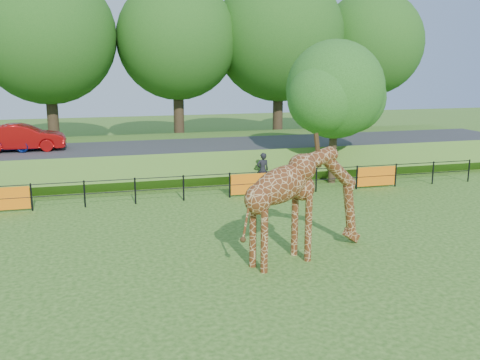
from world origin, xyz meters
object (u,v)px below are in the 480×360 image
Objects in this scene: car_red at (23,137)px; tree_east at (336,93)px; giraffe at (306,204)px; visitor at (263,170)px.

car_red is 0.59× the size of tree_east.
car_red is (-9.34, 13.91, 0.44)m from giraffe.
giraffe is 16.76m from car_red.
giraffe is at bearing -119.49° from tree_east.
tree_east reaches higher than car_red.
tree_east reaches higher than giraffe.
tree_east is at bearing 40.23° from giraffe.
car_red is 11.99m from visitor.
visitor is at bearing -177.96° from tree_east.
tree_east is at bearing -107.81° from car_red.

